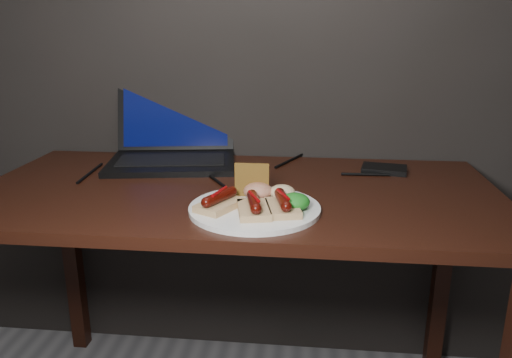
{
  "coord_description": "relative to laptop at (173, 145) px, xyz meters",
  "views": [
    {
      "loc": [
        0.19,
        0.11,
        1.17
      ],
      "look_at": [
        0.07,
        1.24,
        0.82
      ],
      "focal_mm": 35.0,
      "sensor_mm": 36.0,
      "label": 1
    }
  ],
  "objects": [
    {
      "name": "crispbread",
      "position": [
        0.3,
        -0.36,
        0.0
      ],
      "size": [
        0.09,
        0.01,
        0.08
      ],
      "primitive_type": "cube",
      "color": "olive",
      "rests_on": "plate"
    },
    {
      "name": "hard_drive",
      "position": [
        0.66,
        -0.06,
        -0.04
      ],
      "size": [
        0.14,
        0.11,
        0.02
      ],
      "primitive_type": "cube",
      "rotation": [
        0.0,
        0.0,
        -0.19
      ],
      "color": "black",
      "rests_on": "desk"
    },
    {
      "name": "coleslaw_mound",
      "position": [
        0.37,
        -0.37,
        -0.02
      ],
      "size": [
        0.06,
        0.06,
        0.04
      ],
      "primitive_type": "ellipsoid",
      "color": "beige",
      "rests_on": "plate"
    },
    {
      "name": "bread_sausage_right",
      "position": [
        0.38,
        -0.46,
        -0.02
      ],
      "size": [
        0.09,
        0.13,
        0.04
      ],
      "color": "#DBB080",
      "rests_on": "plate"
    },
    {
      "name": "laptop",
      "position": [
        0.0,
        0.0,
        0.0
      ],
      "size": [
        0.44,
        0.41,
        0.25
      ],
      "color": "black",
      "rests_on": "desk"
    },
    {
      "name": "salad_greens",
      "position": [
        0.41,
        -0.44,
        -0.02
      ],
      "size": [
        0.07,
        0.07,
        0.04
      ],
      "primitive_type": "ellipsoid",
      "color": "#125E14",
      "rests_on": "plate"
    },
    {
      "name": "desk_cables",
      "position": [
        0.21,
        -0.1,
        -0.05
      ],
      "size": [
        0.89,
        0.42,
        0.01
      ],
      "color": "black",
      "rests_on": "desk"
    },
    {
      "name": "bread_sausage_center",
      "position": [
        0.31,
        -0.48,
        -0.02
      ],
      "size": [
        0.09,
        0.13,
        0.04
      ],
      "color": "#DBB080",
      "rests_on": "plate"
    },
    {
      "name": "plate",
      "position": [
        0.31,
        -0.43,
        -0.05
      ],
      "size": [
        0.32,
        0.32,
        0.01
      ],
      "primitive_type": "cylinder",
      "rotation": [
        0.0,
        0.0,
        0.05
      ],
      "color": "white",
      "rests_on": "desk"
    },
    {
      "name": "desk",
      "position": [
        0.24,
        -0.26,
        -0.14
      ],
      "size": [
        1.4,
        0.7,
        0.75
      ],
      "color": "black",
      "rests_on": "ground"
    },
    {
      "name": "salsa_mound",
      "position": [
        0.31,
        -0.38,
        -0.02
      ],
      "size": [
        0.07,
        0.07,
        0.04
      ],
      "primitive_type": "ellipsoid",
      "color": "#9F130F",
      "rests_on": "plate"
    },
    {
      "name": "bread_sausage_left",
      "position": [
        0.23,
        -0.45,
        -0.02
      ],
      "size": [
        0.12,
        0.13,
        0.04
      ],
      "color": "#DBB080",
      "rests_on": "plate"
    }
  ]
}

